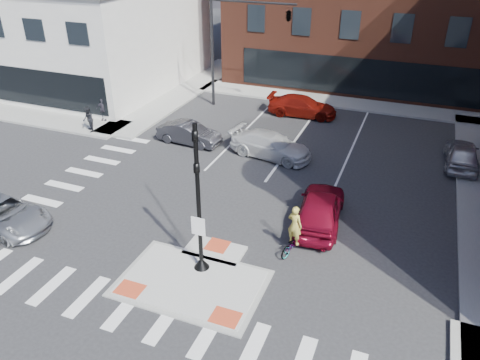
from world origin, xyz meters
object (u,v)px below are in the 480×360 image
at_px(silver_suv, 1,213).
at_px(pedestrian_b, 103,109).
at_px(bg_car_silver, 462,154).
at_px(cyclist, 294,237).
at_px(pedestrian_a, 88,119).
at_px(bg_car_dark, 189,133).
at_px(white_pickup, 271,145).
at_px(red_sedan, 320,208).
at_px(bg_car_red, 302,106).

bearing_deg(silver_suv, pedestrian_b, 21.83).
bearing_deg(bg_car_silver, cyclist, 58.25).
distance_m(silver_suv, cyclist, 12.84).
bearing_deg(pedestrian_a, pedestrian_b, 143.73).
xyz_separation_m(bg_car_silver, cyclist, (-6.47, -11.02, 0.01)).
xyz_separation_m(bg_car_dark, cyclist, (8.94, -8.20, 0.08)).
height_order(white_pickup, bg_car_silver, bg_car_silver).
xyz_separation_m(white_pickup, pedestrian_a, (-11.85, -1.07, 0.27)).
relative_size(cyclist, pedestrian_b, 1.41).
bearing_deg(red_sedan, white_pickup, -59.26).
bearing_deg(bg_car_red, red_sedan, -164.36).
height_order(bg_car_dark, cyclist, cyclist).
xyz_separation_m(cyclist, pedestrian_b, (-15.93, 9.20, 0.19)).
bearing_deg(red_sedan, pedestrian_a, -21.72).
distance_m(white_pickup, bg_car_dark, 5.22).
xyz_separation_m(bg_car_silver, pedestrian_a, (-22.04, -3.82, 0.24)).
relative_size(silver_suv, pedestrian_a, 2.97).
bearing_deg(silver_suv, white_pickup, -32.01).
height_order(red_sedan, pedestrian_b, pedestrian_b).
bearing_deg(white_pickup, pedestrian_a, 104.49).
bearing_deg(cyclist, pedestrian_a, -6.76).
bearing_deg(red_sedan, silver_suv, 17.26).
height_order(white_pickup, pedestrian_b, pedestrian_b).
height_order(red_sedan, white_pickup, red_sedan).
bearing_deg(bg_car_dark, cyclist, -128.82).
bearing_deg(pedestrian_b, silver_suv, -83.71).
bearing_deg(bg_car_dark, pedestrian_b, 85.55).
bearing_deg(red_sedan, cyclist, 73.21).
relative_size(bg_car_dark, pedestrian_b, 2.56).
xyz_separation_m(white_pickup, bg_car_dark, (-5.22, -0.07, -0.05)).
height_order(red_sedan, pedestrian_a, pedestrian_a).
relative_size(white_pickup, bg_car_dark, 1.22).
bearing_deg(red_sedan, bg_car_red, -77.02).
bearing_deg(silver_suv, bg_car_silver, -47.60).
distance_m(white_pickup, cyclist, 9.07).
distance_m(red_sedan, bg_car_silver, 10.44).
relative_size(bg_car_silver, cyclist, 1.95).
bearing_deg(red_sedan, pedestrian_b, -27.59).
distance_m(red_sedan, cyclist, 2.50).
bearing_deg(white_pickup, bg_car_red, 9.69).
distance_m(silver_suv, bg_car_dark, 11.70).
relative_size(bg_car_silver, bg_car_red, 0.89).
distance_m(silver_suv, pedestrian_a, 10.60).
bearing_deg(cyclist, white_pickup, -47.69).
height_order(silver_suv, bg_car_silver, bg_car_silver).
xyz_separation_m(silver_suv, bg_car_silver, (18.97, 13.96, 0.05)).
bearing_deg(silver_suv, red_sedan, -61.43).
height_order(bg_car_silver, bg_car_red, bg_car_silver).
height_order(cyclist, pedestrian_a, cyclist).
xyz_separation_m(red_sedan, bg_car_dark, (-9.44, 5.75, -0.15)).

